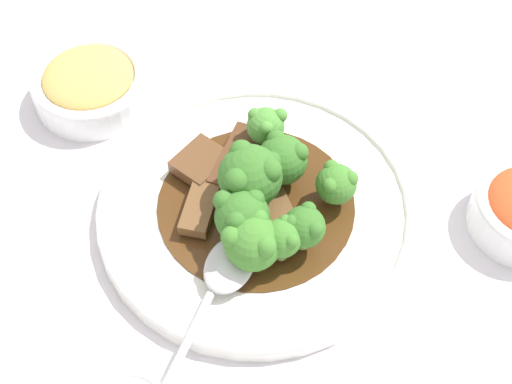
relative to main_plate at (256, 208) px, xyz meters
The scene contains 16 objects.
ground_plane 0.01m from the main_plate, ahead, with size 4.00×4.00×0.00m, color silver.
main_plate is the anchor object (origin of this frame).
beef_strip_0 0.07m from the main_plate, 69.31° to the left, with size 0.06×0.05×0.01m.
beef_strip_1 0.03m from the main_plate, 116.95° to the right, with size 0.06×0.06×0.01m.
beef_strip_2 0.05m from the main_plate, 110.28° to the left, with size 0.07×0.03×0.01m.
beef_strip_3 0.05m from the main_plate, 37.86° to the left, with size 0.08×0.04×0.01m.
broccoli_floret_0 0.07m from the main_plate, 120.48° to the right, with size 0.04×0.04×0.04m.
broccoli_floret_1 0.08m from the main_plate, 69.81° to the right, with size 0.04×0.04×0.04m.
broccoli_floret_2 0.05m from the main_plate, behind, with size 0.05×0.05×0.05m.
broccoli_floret_3 0.07m from the main_plate, 141.38° to the right, with size 0.03×0.03×0.04m.
broccoli_floret_4 0.05m from the main_plate, 24.26° to the right, with size 0.04×0.04×0.05m.
broccoli_floret_5 0.07m from the main_plate, ahead, with size 0.03×0.03×0.05m.
broccoli_floret_6 0.07m from the main_plate, 164.83° to the right, with size 0.05×0.05×0.05m.
broccoli_floret_7 0.05m from the main_plate, 109.27° to the left, with size 0.06×0.06×0.06m.
serving_spoon 0.09m from the main_plate, behind, with size 0.21×0.04×0.01m.
side_bowl_appetizer 0.22m from the main_plate, 67.16° to the left, with size 0.11×0.11×0.04m.
Camera 1 is at (-0.34, -0.11, 0.53)m, focal length 50.00 mm.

